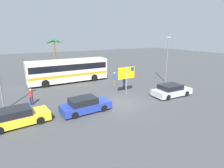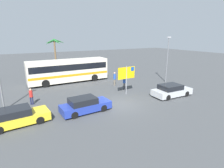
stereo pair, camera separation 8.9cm
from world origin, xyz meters
name	(u,v)px [view 1 (the left image)]	position (x,y,z in m)	size (l,w,h in m)	color
ground	(120,104)	(0.00, 0.00, 0.00)	(120.00, 120.00, 0.00)	#424447
bus_front_coach	(68,70)	(-1.76, 10.78, 1.78)	(10.93, 2.54, 3.17)	silver
ferry_sign	(127,74)	(2.32, 2.30, 2.33)	(2.20, 0.15, 3.20)	gray
car_silver	(171,90)	(6.20, -0.68, 0.64)	(4.44, 2.01, 1.32)	#B7BABF
car_blue	(85,105)	(-3.53, -0.02, 0.64)	(4.39, 1.92, 1.32)	#23389E
car_yellow	(18,117)	(-8.74, 0.23, 0.64)	(4.42, 2.08, 1.32)	yellow
pedestrian_crossing_lot	(124,82)	(3.01, 3.84, 1.03)	(0.32, 0.32, 1.75)	#2D2D33
pedestrian_near_sign	(114,78)	(2.95, 6.07, 1.06)	(0.32, 0.32, 1.79)	#706656
pedestrian_by_bus	(31,95)	(-7.38, 4.09, 0.94)	(0.32, 0.32, 1.61)	#1E2347
lamp_post_left_side	(167,58)	(10.28, 4.16, 3.46)	(0.56, 0.20, 6.27)	slate
palm_tree_seaside	(54,45)	(-1.05, 21.96, 4.71)	(3.96, 3.90, 5.81)	brown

